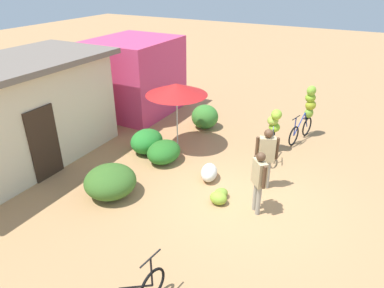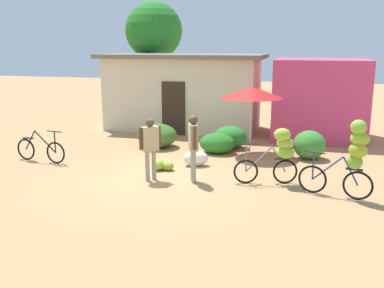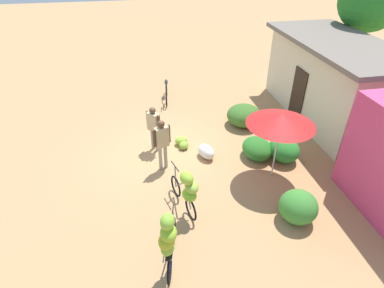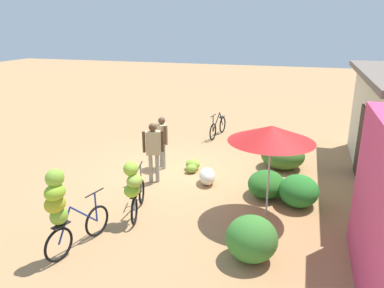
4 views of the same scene
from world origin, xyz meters
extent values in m
plane|color=tan|center=(0.00, 0.00, 0.00)|extent=(60.00, 60.00, 0.00)
cube|color=beige|center=(-1.50, 6.52, 1.41)|extent=(5.91, 2.53, 2.82)
cube|color=#72665B|center=(-1.50, 6.52, 2.90)|extent=(6.41, 3.03, 0.16)
cube|color=#332319|center=(-1.50, 5.23, 1.00)|extent=(0.90, 0.06, 2.00)
cylinder|color=brown|center=(-3.55, 8.85, 1.59)|extent=(0.36, 0.36, 3.18)
ellipsoid|color=#3A6725|center=(-1.41, 3.14, 0.39)|extent=(1.31, 1.30, 0.78)
ellipsoid|color=#297025|center=(0.69, 2.88, 0.32)|extent=(1.13, 0.93, 0.63)
ellipsoid|color=#28832E|center=(0.96, 3.68, 0.36)|extent=(1.10, 0.95, 0.73)
ellipsoid|color=#3C8431|center=(3.49, 2.90, 0.43)|extent=(0.95, 0.96, 0.86)
cylinder|color=beige|center=(1.69, 3.00, 1.02)|extent=(0.04, 0.04, 2.05)
cone|color=red|center=(1.69, 3.00, 1.95)|extent=(1.89, 1.89, 0.35)
torus|color=black|center=(-3.54, 0.44, 0.32)|extent=(0.64, 0.13, 0.64)
torus|color=black|center=(-4.62, 0.57, 0.32)|extent=(0.64, 0.13, 0.64)
cylinder|color=black|center=(-4.43, 0.54, 0.61)|extent=(0.41, 0.09, 0.61)
cylinder|color=black|center=(-3.89, 0.48, 0.61)|extent=(0.73, 0.12, 0.61)
cylinder|color=black|center=(-3.54, 0.44, 0.94)|extent=(0.50, 0.09, 0.03)
cylinder|color=black|center=(-3.54, 0.44, 0.63)|extent=(0.04, 0.04, 0.62)
cube|color=black|center=(-4.51, 0.55, 0.67)|extent=(0.37, 0.18, 0.02)
torus|color=black|center=(2.01, 0.03, 0.31)|extent=(0.60, 0.21, 0.61)
torus|color=black|center=(2.94, 0.27, 0.31)|extent=(0.60, 0.21, 0.61)
cylinder|color=slate|center=(2.78, 0.23, 0.62)|extent=(0.37, 0.13, 0.65)
cylinder|color=slate|center=(2.31, 0.11, 0.62)|extent=(0.64, 0.20, 0.66)
cylinder|color=black|center=(2.01, 0.03, 1.00)|extent=(0.49, 0.16, 0.03)
cylinder|color=slate|center=(2.01, 0.03, 0.65)|extent=(0.04, 0.04, 0.70)
cube|color=black|center=(2.85, 0.25, 0.64)|extent=(0.38, 0.23, 0.02)
ellipsoid|color=#8AC12C|center=(2.93, 0.24, 0.79)|extent=(0.51, 0.45, 0.28)
ellipsoid|color=#99B940|center=(2.91, 0.30, 1.01)|extent=(0.46, 0.39, 0.28)
ellipsoid|color=#97C636|center=(2.84, 0.20, 1.25)|extent=(0.46, 0.39, 0.31)
torus|color=black|center=(3.59, -0.26, 0.33)|extent=(0.65, 0.19, 0.66)
torus|color=black|center=(4.56, -0.48, 0.33)|extent=(0.65, 0.19, 0.66)
cylinder|color=navy|center=(4.39, -0.44, 0.63)|extent=(0.38, 0.12, 0.63)
cylinder|color=navy|center=(3.91, -0.33, 0.63)|extent=(0.66, 0.18, 0.64)
cylinder|color=black|center=(3.59, -0.26, 0.97)|extent=(0.49, 0.14, 0.03)
cylinder|color=navy|center=(3.59, -0.26, 0.65)|extent=(0.04, 0.04, 0.64)
cube|color=black|center=(4.46, -0.45, 0.69)|extent=(0.38, 0.22, 0.02)
ellipsoid|color=#7AA932|center=(4.45, -0.48, 0.86)|extent=(0.42, 0.39, 0.33)
ellipsoid|color=#9DAA25|center=(4.50, -0.50, 1.13)|extent=(0.48, 0.43, 0.33)
ellipsoid|color=#8CB92B|center=(4.53, -0.45, 1.38)|extent=(0.44, 0.37, 0.30)
ellipsoid|color=#87BE38|center=(4.48, -0.45, 1.63)|extent=(0.42, 0.38, 0.33)
ellipsoid|color=olive|center=(-0.22, 0.62, 0.13)|extent=(0.47, 0.44, 0.25)
ellipsoid|color=#88AF34|center=(-0.47, 0.58, 0.16)|extent=(0.37, 0.43, 0.31)
ellipsoid|color=silver|center=(0.41, 1.25, 0.22)|extent=(0.80, 0.64, 0.44)
cylinder|color=gray|center=(0.69, -0.10, 0.41)|extent=(0.11, 0.11, 0.82)
cylinder|color=gray|center=(0.76, -0.26, 0.41)|extent=(0.11, 0.11, 0.82)
cube|color=tan|center=(0.72, -0.18, 1.14)|extent=(0.34, 0.45, 0.65)
cylinder|color=#4C3321|center=(0.62, 0.05, 1.17)|extent=(0.08, 0.08, 0.58)
cylinder|color=#4C3321|center=(0.82, -0.41, 1.17)|extent=(0.08, 0.08, 0.58)
sphere|color=#4C3321|center=(0.72, -0.18, 1.58)|extent=(0.22, 0.22, 0.22)
cylinder|color=gray|center=(-0.27, -0.28, 0.38)|extent=(0.11, 0.11, 0.77)
cylinder|color=gray|center=(-0.41, -0.40, 0.38)|extent=(0.11, 0.11, 0.77)
cube|color=tan|center=(-0.34, -0.34, 1.07)|extent=(0.43, 0.42, 0.61)
cylinder|color=#4C3321|center=(-0.16, -0.17, 1.10)|extent=(0.08, 0.08, 0.55)
cylinder|color=#4C3321|center=(-0.52, -0.51, 1.10)|extent=(0.08, 0.08, 0.55)
sphere|color=#4C3321|center=(-0.34, -0.34, 1.48)|extent=(0.21, 0.21, 0.21)
camera|label=1|loc=(-6.96, -2.17, 5.17)|focal=32.63mm
camera|label=2|loc=(3.45, -10.31, 3.39)|focal=41.01mm
camera|label=3|loc=(8.63, -0.77, 6.12)|focal=29.73mm
camera|label=4|loc=(9.49, 3.59, 4.20)|focal=34.70mm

